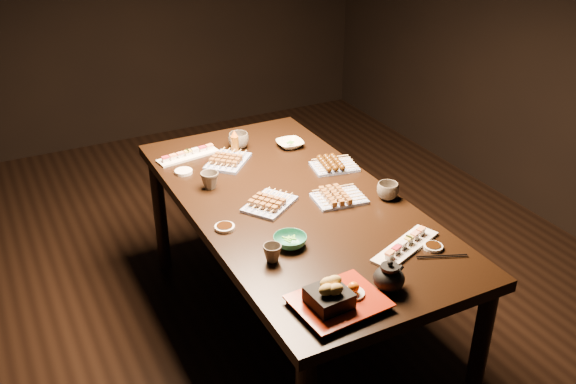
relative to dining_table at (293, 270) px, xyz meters
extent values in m
plane|color=black|center=(-0.03, 0.27, -0.38)|extent=(5.00, 5.00, 0.00)
cube|color=black|center=(0.00, 0.00, 0.00)|extent=(0.93, 1.82, 0.75)
imported|color=#277960|center=(-0.18, -0.32, 0.40)|extent=(0.14, 0.14, 0.04)
imported|color=beige|center=(0.25, 0.52, 0.39)|extent=(0.15, 0.15, 0.03)
imported|color=#534B3F|center=(-0.29, -0.38, 0.41)|extent=(0.09, 0.09, 0.07)
imported|color=#534B3F|center=(0.38, -0.17, 0.41)|extent=(0.13, 0.13, 0.08)
imported|color=#534B3F|center=(-0.28, 0.28, 0.41)|extent=(0.10, 0.10, 0.08)
imported|color=#534B3F|center=(0.01, 0.63, 0.42)|extent=(0.11, 0.11, 0.08)
cylinder|color=brown|center=(-0.03, 0.58, 0.44)|extent=(0.04, 0.04, 0.13)
cylinder|color=white|center=(-0.36, -0.08, 0.38)|extent=(0.10, 0.10, 0.01)
cylinder|color=white|center=(0.35, 0.28, 0.38)|extent=(0.07, 0.07, 0.01)
cylinder|color=white|center=(0.31, -0.59, 0.38)|extent=(0.10, 0.10, 0.01)
cylinder|color=white|center=(-0.34, 0.48, 0.38)|extent=(0.11, 0.11, 0.02)
camera|label=1|loc=(-1.16, -2.21, 1.76)|focal=40.00mm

